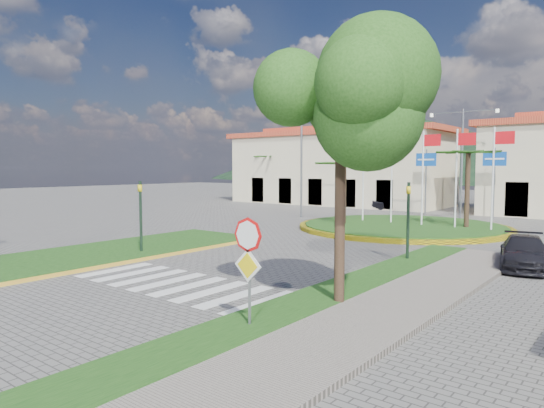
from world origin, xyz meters
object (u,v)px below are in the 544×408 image
Objects in this scene: stop_sign at (248,255)px; deciduous_tree at (341,114)px; car_side_right at (525,252)px; roundabout_island at (403,226)px; white_van at (352,200)px; car_dark_a at (395,202)px.

deciduous_tree is (0.60, 3.04, 3.38)m from stop_sign.
deciduous_tree is 1.64× the size of car_side_right.
roundabout_island is 11.74m from car_side_right.
roundabout_island is at bearing -125.75° from white_van.
roundabout_island reaches higher than car_side_right.
stop_sign is at bearing -118.84° from car_side_right.
car_side_right is at bearing -123.27° from white_van.
deciduous_tree is 10.29m from car_side_right.
white_van reaches higher than car_side_right.
roundabout_island is 20.69m from stop_sign.
stop_sign is 34.20m from car_dark_a.
white_van is 4.76m from car_dark_a.
car_side_right is (19.06, -21.31, -0.02)m from white_van.
white_van is 28.59m from car_side_right.
car_side_right is (14.35, -20.61, -0.09)m from car_dark_a.
roundabout_island is at bearing 122.90° from car_side_right.
car_dark_a is 0.98× the size of car_side_right.
roundabout_island is 18.55m from deciduous_tree.
stop_sign is (4.90, -20.04, 1.62)m from roundabout_island.
roundabout_island reaches higher than white_van.
stop_sign is at bearing -76.27° from roundabout_island.
deciduous_tree is 1.52× the size of white_van.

